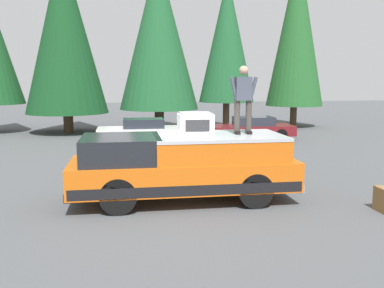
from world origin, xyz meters
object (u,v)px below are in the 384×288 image
pickup_truck (183,166)px  parked_car_white (142,131)px  compressor_unit (195,124)px  person_on_truck_bed (243,98)px  parked_car_maroon (252,128)px

pickup_truck → parked_car_white: pickup_truck is taller
compressor_unit → person_on_truck_bed: size_ratio=0.50×
pickup_truck → compressor_unit: size_ratio=6.60×
parked_car_white → compressor_unit: bearing=-174.4°
parked_car_maroon → parked_car_white: bearing=91.9°
compressor_unit → parked_car_white: compressor_unit is taller
parked_car_maroon → compressor_unit: bearing=155.7°
compressor_unit → parked_car_maroon: compressor_unit is taller
pickup_truck → parked_car_white: 9.85m
compressor_unit → person_on_truck_bed: 1.36m
pickup_truck → person_on_truck_bed: bearing=-88.4°
compressor_unit → parked_car_white: bearing=5.6°
compressor_unit → parked_car_maroon: 11.01m
pickup_truck → person_on_truck_bed: size_ratio=3.28×
person_on_truck_bed → parked_car_maroon: bearing=-18.3°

